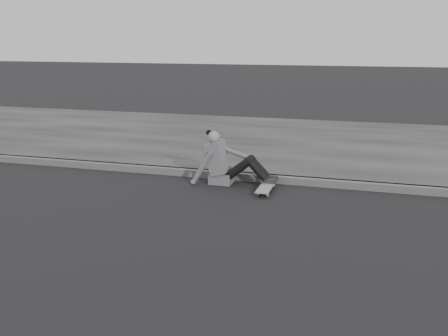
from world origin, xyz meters
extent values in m
plane|color=black|center=(0.00, 0.00, 0.00)|extent=(80.00, 80.00, 0.00)
cube|color=#535353|center=(0.00, 2.58, 0.06)|extent=(24.00, 0.16, 0.12)
cube|color=#343434|center=(0.00, 5.60, 0.06)|extent=(24.00, 6.00, 0.12)
cylinder|color=gray|center=(-1.09, 1.80, 0.03)|extent=(0.03, 0.05, 0.05)
cylinder|color=gray|center=(-0.94, 1.80, 0.03)|extent=(0.03, 0.05, 0.05)
cylinder|color=gray|center=(-1.09, 2.32, 0.03)|extent=(0.03, 0.05, 0.05)
cylinder|color=gray|center=(-0.94, 2.32, 0.03)|extent=(0.03, 0.05, 0.05)
cube|color=#323235|center=(-1.02, 1.80, 0.06)|extent=(0.16, 0.04, 0.03)
cube|color=#323235|center=(-1.02, 2.32, 0.06)|extent=(0.16, 0.04, 0.03)
cube|color=gray|center=(-1.02, 2.06, 0.08)|extent=(0.20, 0.78, 0.02)
cube|color=#5B5B5E|center=(-1.82, 2.31, 0.09)|extent=(0.36, 0.34, 0.18)
cube|color=#5B5B5E|center=(-1.89, 2.31, 0.43)|extent=(0.37, 0.40, 0.57)
cube|color=#5B5B5E|center=(-2.02, 2.31, 0.55)|extent=(0.14, 0.30, 0.20)
cylinder|color=gray|center=(-1.94, 2.31, 0.67)|extent=(0.09, 0.09, 0.08)
sphere|color=gray|center=(-1.95, 2.31, 0.76)|extent=(0.20, 0.20, 0.20)
sphere|color=black|center=(-2.04, 2.33, 0.83)|extent=(0.09, 0.09, 0.09)
cylinder|color=black|center=(-1.50, 2.22, 0.28)|extent=(0.43, 0.13, 0.39)
cylinder|color=black|center=(-1.50, 2.40, 0.28)|extent=(0.43, 0.13, 0.39)
cylinder|color=black|center=(-1.20, 2.22, 0.28)|extent=(0.35, 0.11, 0.36)
cylinder|color=black|center=(-1.20, 2.40, 0.28)|extent=(0.35, 0.11, 0.36)
sphere|color=black|center=(-1.34, 2.22, 0.42)|extent=(0.13, 0.13, 0.13)
sphere|color=black|center=(-1.34, 2.40, 0.42)|extent=(0.13, 0.13, 0.13)
cube|color=#272727|center=(-1.02, 2.22, 0.12)|extent=(0.24, 0.08, 0.07)
cube|color=#272727|center=(-1.02, 2.40, 0.12)|extent=(0.24, 0.08, 0.07)
cylinder|color=#5B5B5E|center=(-2.09, 2.10, 0.29)|extent=(0.38, 0.08, 0.58)
sphere|color=gray|center=(-2.24, 2.09, 0.04)|extent=(0.08, 0.08, 0.08)
cylinder|color=#5B5B5E|center=(-1.65, 2.47, 0.49)|extent=(0.48, 0.08, 0.21)
camera|label=1|loc=(0.40, -5.27, 2.31)|focal=40.00mm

